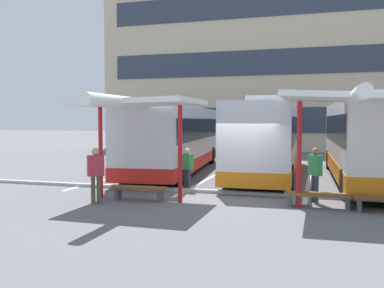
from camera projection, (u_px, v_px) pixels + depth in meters
name	position (u px, v px, depth m)	size (l,w,h in m)	color
ground_plane	(240.00, 197.00, 14.42)	(160.00, 160.00, 0.00)	slate
terminal_building	(293.00, 73.00, 41.37)	(33.23, 14.11, 17.11)	#C6B293
coach_bus_0	(176.00, 138.00, 21.47)	(3.86, 12.27, 3.59)	silver
coach_bus_1	(268.00, 139.00, 20.41)	(2.95, 12.58, 3.65)	silver
coach_bus_2	(364.00, 140.00, 18.07)	(2.96, 12.26, 3.72)	silver
lane_stripe_0	(139.00, 170.00, 22.35)	(0.16, 14.00, 0.01)	white
lane_stripe_1	(220.00, 173.00, 21.11)	(0.16, 14.00, 0.01)	white
lane_stripe_2	(310.00, 176.00, 19.88)	(0.16, 14.00, 0.01)	white
waiting_shelter_0	(135.00, 105.00, 13.50)	(3.81, 4.89, 3.33)	red
bench_0	(139.00, 190.00, 13.86)	(1.80, 0.46, 0.45)	brown
waiting_shelter_1	(353.00, 100.00, 11.89)	(3.93, 5.05, 3.42)	red
bench_1	(318.00, 196.00, 12.66)	(1.95, 0.43, 0.45)	brown
platform_kerb	(242.00, 193.00, 14.93)	(44.00, 0.24, 0.12)	#ADADA8
waiting_passenger_0	(96.00, 171.00, 13.32)	(0.53, 0.49, 1.75)	brown
waiting_passenger_1	(315.00, 170.00, 13.47)	(0.45, 0.54, 1.74)	#33384C
waiting_passenger_2	(187.00, 166.00, 15.83)	(0.50, 0.41, 1.57)	#33384C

